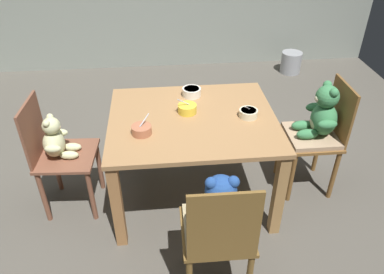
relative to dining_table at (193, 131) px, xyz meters
name	(u,v)px	position (x,y,z in m)	size (l,w,h in m)	color
ground_plane	(193,194)	(0.00, 0.00, -0.62)	(5.20, 5.20, 0.04)	#544F47
dining_table	(193,131)	(0.00, 0.00, 0.00)	(1.17, 0.98, 0.71)	#9D7247
teddy_chair_near_front	(219,220)	(0.05, -0.85, -0.01)	(0.40, 0.40, 0.91)	brown
teddy_chair_near_right	(320,123)	(0.94, 0.02, 0.00)	(0.39, 0.40, 0.91)	brown
teddy_chair_near_left	(57,147)	(-0.96, -0.02, -0.06)	(0.42, 0.42, 0.89)	brown
porridge_bowl_white_far_center	(192,92)	(0.02, 0.32, 0.14)	(0.14, 0.14, 0.06)	silver
porridge_bowl_cream_near_right	(248,113)	(0.39, -0.02, 0.14)	(0.13, 0.13, 0.12)	beige
porridge_bowl_yellow_center	(187,109)	(-0.03, 0.08, 0.14)	(0.14, 0.13, 0.13)	yellow
porridge_bowl_terracotta_near_left	(142,130)	(-0.35, -0.16, 0.14)	(0.13, 0.13, 0.12)	#B46A4A
metal_pail	(291,62)	(1.49, 2.15, -0.46)	(0.26, 0.26, 0.27)	#93969B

